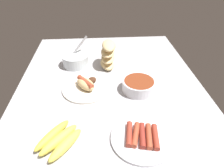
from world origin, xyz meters
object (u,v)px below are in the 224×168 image
at_px(bowl_coleslaw, 75,60).
at_px(plate_sausages, 142,137).
at_px(bread_stack, 108,55).
at_px(bowl_chili, 139,85).
at_px(banana_bunch, 59,140).
at_px(plate_hotdog_assembled, 86,86).

relative_size(bowl_coleslaw, plate_sausages, 0.69).
xyz_separation_m(bread_stack, bowl_coleslaw, (0.02, 0.18, -0.04)).
bearing_deg(bread_stack, bowl_chili, -150.80).
bearing_deg(banana_bunch, plate_sausages, -90.93).
height_order(bowl_chili, bread_stack, bread_stack).
bearing_deg(bowl_chili, banana_bunch, 130.69).
xyz_separation_m(bread_stack, banana_bunch, (-0.52, 0.20, -0.05)).
distance_m(bread_stack, bowl_coleslaw, 0.19).
relative_size(bread_stack, plate_hotdog_assembled, 0.67).
bearing_deg(plate_hotdog_assembled, bowl_coleslaw, 15.87).
distance_m(plate_hotdog_assembled, plate_sausages, 0.38).
relative_size(bowl_chili, plate_sausages, 0.69).
height_order(banana_bunch, bowl_coleslaw, bowl_coleslaw).
bearing_deg(banana_bunch, bread_stack, -20.96).
relative_size(banana_bunch, bowl_coleslaw, 1.27).
relative_size(banana_bunch, plate_hotdog_assembled, 0.88).
distance_m(bowl_chili, banana_bunch, 0.44).
bearing_deg(bowl_chili, plate_hotdog_assembled, 84.02).
relative_size(bread_stack, bowl_coleslaw, 0.97).
bearing_deg(banana_bunch, bowl_chili, -49.31).
relative_size(bowl_chili, banana_bunch, 0.79).
bearing_deg(bowl_coleslaw, bread_stack, -97.61).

